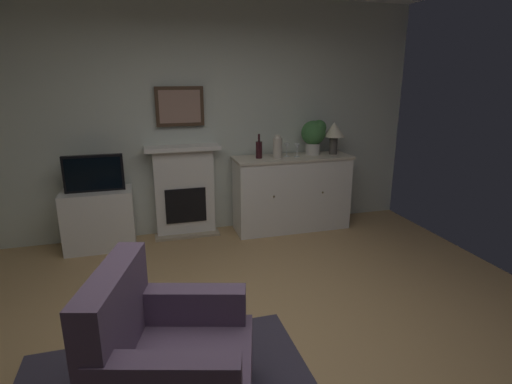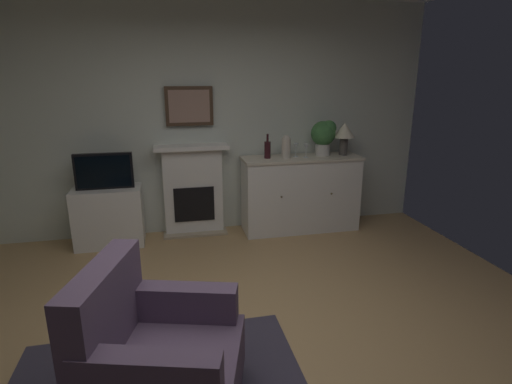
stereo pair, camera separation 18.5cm
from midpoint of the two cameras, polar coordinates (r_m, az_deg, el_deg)
ground_plane at (r=3.10m, az=1.94°, el=-22.61°), size 5.41×5.18×0.10m
wall_rear at (r=4.97m, az=-5.40°, el=10.11°), size 5.41×0.06×2.75m
fireplace_unit at (r=4.97m, az=-7.76°, el=0.30°), size 0.87×0.30×1.10m
framed_picture at (r=4.84m, az=-8.26°, el=11.85°), size 0.55×0.04×0.45m
sideboard_cabinet at (r=5.10m, az=7.31°, el=-0.22°), size 1.46×0.49×0.93m
table_lamp at (r=5.15m, az=13.34°, el=8.13°), size 0.26×0.26×0.40m
wine_bottle at (r=4.85m, az=2.73°, el=6.00°), size 0.08×0.08×0.29m
wine_glass_left at (r=4.96m, az=6.70°, el=6.31°), size 0.07×0.07×0.16m
wine_glass_center at (r=4.94m, az=8.14°, el=6.22°), size 0.07×0.07×0.16m
vase_decorative at (r=4.85m, az=5.36°, el=6.34°), size 0.11×0.11×0.28m
tv_cabinet at (r=4.90m, az=-18.93°, el=-3.28°), size 0.75×0.42×0.67m
tv_set at (r=4.74m, az=-19.55°, el=2.77°), size 0.62×0.07×0.40m
potted_plant_small at (r=5.09m, az=10.57°, el=7.95°), size 0.30×0.30×0.43m
armchair at (r=2.49m, az=-11.73°, el=-21.66°), size 0.99×0.96×0.92m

